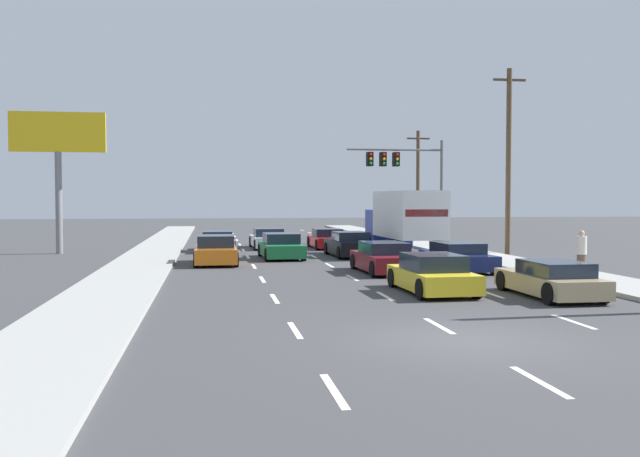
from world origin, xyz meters
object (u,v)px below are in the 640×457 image
object	(u,v)px
car_green	(281,247)
car_silver	(218,242)
roadside_billboard	(58,150)
car_red	(327,239)
car_yellow	(432,275)
box_truck	(404,218)
utility_pole_mid	(508,159)
utility_pole_far	(418,183)
car_orange	(216,251)
car_maroon	(384,258)
traffic_signal_mast	(399,166)
car_white	(268,239)
car_black	(349,245)
car_navy	(457,257)
pedestrian_near_corner	(581,253)
car_tan	(551,280)

from	to	relation	value
car_green	car_silver	bearing A→B (deg)	119.24
car_silver	roadside_billboard	bearing A→B (deg)	-175.86
car_red	car_yellow	bearing A→B (deg)	-90.04
roadside_billboard	box_truck	bearing A→B (deg)	-9.62
utility_pole_mid	utility_pole_far	bearing A→B (deg)	89.51
car_orange	utility_pole_mid	bearing A→B (deg)	10.65
car_maroon	utility_pole_mid	size ratio (longest dim) A/B	0.44
traffic_signal_mast	roadside_billboard	distance (m)	21.67
car_silver	car_orange	xyz separation A→B (m)	(-0.16, -8.03, 0.07)
car_red	car_yellow	world-z (taller)	car_yellow
car_red	utility_pole_mid	distance (m)	11.71
roadside_billboard	traffic_signal_mast	bearing A→B (deg)	16.16
car_white	car_green	xyz separation A→B (m)	(0.05, -7.27, 0.04)
car_red	car_black	world-z (taller)	car_black
car_red	car_black	bearing A→B (deg)	-88.89
car_green	utility_pole_far	bearing A→B (deg)	54.12
utility_pole_far	car_navy	bearing A→B (deg)	-103.33
roadside_billboard	pedestrian_near_corner	bearing A→B (deg)	-35.46
car_green	car_tan	bearing A→B (deg)	-65.68
car_red	box_truck	size ratio (longest dim) A/B	0.54
car_red	car_maroon	bearing A→B (deg)	-90.21
utility_pole_far	car_yellow	bearing A→B (deg)	-106.28
car_red	car_maroon	world-z (taller)	car_maroon
traffic_signal_mast	roadside_billboard	world-z (taller)	roadside_billboard
car_white	car_red	size ratio (longest dim) A/B	1.07
car_tan	pedestrian_near_corner	size ratio (longest dim) A/B	2.55
box_truck	utility_pole_far	bearing A→B (deg)	70.26
car_green	pedestrian_near_corner	bearing A→B (deg)	-46.25
traffic_signal_mast	car_silver	bearing A→B (deg)	-156.18
car_black	car_yellow	size ratio (longest dim) A/B	1.07
car_yellow	car_orange	bearing A→B (deg)	121.80
traffic_signal_mast	car_tan	bearing A→B (deg)	-95.39
car_red	utility_pole_mid	size ratio (longest dim) A/B	0.43
car_silver	roadside_billboard	world-z (taller)	roadside_billboard
car_navy	pedestrian_near_corner	distance (m)	5.02
traffic_signal_mast	roadside_billboard	bearing A→B (deg)	-163.84
traffic_signal_mast	pedestrian_near_corner	xyz separation A→B (m)	(1.00, -21.57, -4.23)
roadside_billboard	pedestrian_near_corner	distance (m)	27.19
car_red	traffic_signal_mast	xyz separation A→B (m)	(5.66, 4.20, 4.67)
car_orange	box_truck	distance (m)	11.08
car_white	utility_pole_mid	bearing A→B (deg)	-29.07
car_maroon	utility_pole_mid	world-z (taller)	utility_pole_mid
car_orange	car_black	distance (m)	7.54
car_maroon	car_yellow	distance (m)	6.05
car_yellow	utility_pole_mid	distance (m)	16.95
car_green	utility_pole_mid	world-z (taller)	utility_pole_mid
car_silver	pedestrian_near_corner	distance (m)	20.91
car_yellow	car_tan	world-z (taller)	car_yellow
car_orange	car_maroon	distance (m)	8.26
car_silver	utility_pole_far	distance (m)	19.69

